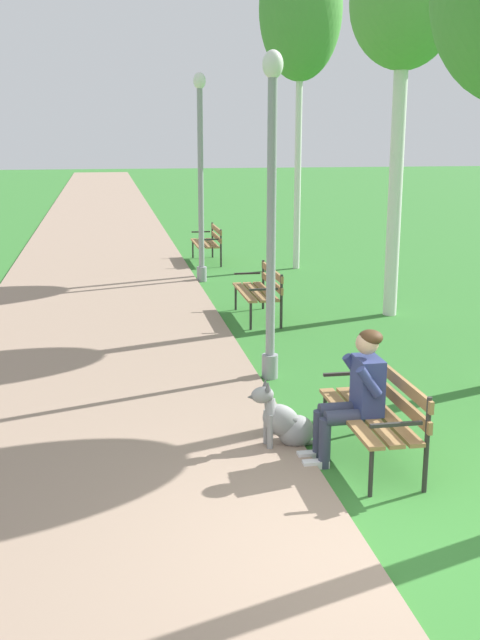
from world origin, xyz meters
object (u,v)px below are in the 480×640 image
(dog_grey, at_px, (286,423))
(birch_tree_third, at_px, (404,10))
(person_seated_on_near_bench, at_px, (356,391))
(park_bench_near, at_px, (378,408))
(birch_tree_fourth, at_px, (301,10))
(park_bench_far, at_px, (209,240))
(park_bench_mid, at_px, (261,288))
(lamp_post_mid, at_px, (201,176))
(lamp_post_near, at_px, (271,216))

(dog_grey, bearing_deg, birch_tree_third, 59.64)
(dog_grey, bearing_deg, person_seated_on_near_bench, -35.22)
(park_bench_near, height_order, birch_tree_fourth, birch_tree_fourth)
(birch_tree_fourth, bearing_deg, park_bench_far, 147.48)
(dog_grey, bearing_deg, park_bench_near, -29.14)
(person_seated_on_near_bench, height_order, dog_grey, person_seated_on_near_bench)
(park_bench_near, xyz_separation_m, person_seated_on_near_bench, (-0.21, 0.03, 0.17))
(dog_grey, bearing_deg, park_bench_mid, 81.10)
(park_bench_near, relative_size, person_seated_on_near_bench, 1.20)
(park_bench_mid, relative_size, lamp_post_mid, 0.37)
(person_seated_on_near_bench, distance_m, birch_tree_third, 7.29)
(birch_tree_fourth, bearing_deg, lamp_post_mid, -153.09)
(person_seated_on_near_bench, distance_m, birch_tree_fourth, 11.35)
(park_bench_near, relative_size, lamp_post_near, 0.39)
(lamp_post_mid, bearing_deg, dog_grey, -91.81)
(park_bench_mid, distance_m, birch_tree_fourth, 6.89)
(birch_tree_third, bearing_deg, birch_tree_fourth, 95.60)
(park_bench_far, distance_m, lamp_post_near, 8.87)
(park_bench_near, distance_m, lamp_post_mid, 9.15)
(lamp_post_near, xyz_separation_m, birch_tree_fourth, (2.23, 7.57, 3.42))
(park_bench_mid, relative_size, birch_tree_third, 0.25)
(birch_tree_fourth, bearing_deg, dog_grey, -104.65)
(dog_grey, height_order, lamp_post_mid, lamp_post_mid)
(dog_grey, height_order, lamp_post_near, lamp_post_near)
(park_bench_far, distance_m, dog_grey, 10.91)
(park_bench_far, xyz_separation_m, lamp_post_near, (-0.42, -8.73, 1.50))
(park_bench_mid, distance_m, lamp_post_near, 3.45)
(dog_grey, xyz_separation_m, birch_tree_fourth, (2.54, 9.72, 5.17))
(park_bench_near, xyz_separation_m, lamp_post_mid, (-0.49, 9.00, 1.61))
(dog_grey, xyz_separation_m, lamp_post_near, (0.31, 2.15, 1.75))
(park_bench_near, distance_m, person_seated_on_near_bench, 0.27)
(lamp_post_mid, bearing_deg, park_bench_near, -86.86)
(person_seated_on_near_bench, height_order, lamp_post_mid, lamp_post_mid)
(park_bench_far, relative_size, birch_tree_fourth, 0.22)
(birch_tree_third, bearing_deg, park_bench_near, -111.94)
(park_bench_far, bearing_deg, dog_grey, -93.84)
(lamp_post_near, distance_m, lamp_post_mid, 6.42)
(birch_tree_third, relative_size, birch_tree_fourth, 0.85)
(park_bench_near, xyz_separation_m, lamp_post_near, (-0.46, 2.57, 1.50))
(park_bench_far, bearing_deg, birch_tree_third, -68.57)
(lamp_post_mid, bearing_deg, birch_tree_third, -51.78)
(person_seated_on_near_bench, height_order, lamp_post_near, lamp_post_near)
(park_bench_far, bearing_deg, birch_tree_fourth, -32.52)
(park_bench_mid, bearing_deg, lamp_post_near, -99.42)
(park_bench_mid, xyz_separation_m, park_bench_far, (-0.09, 5.67, 0.00))
(dog_grey, bearing_deg, birch_tree_fourth, 75.35)
(park_bench_far, height_order, lamp_post_near, lamp_post_near)
(park_bench_mid, xyz_separation_m, lamp_post_near, (-0.51, -3.06, 1.50))
(park_bench_near, xyz_separation_m, birch_tree_third, (2.23, 5.54, 4.27))
(park_bench_far, xyz_separation_m, lamp_post_mid, (-0.46, -2.31, 1.61))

